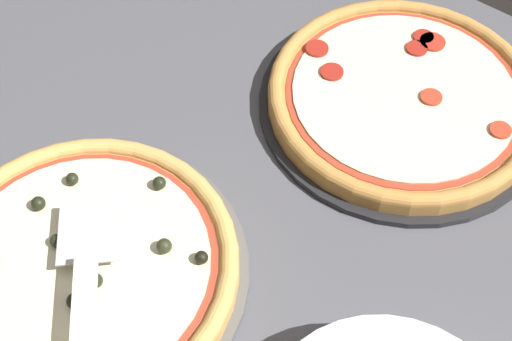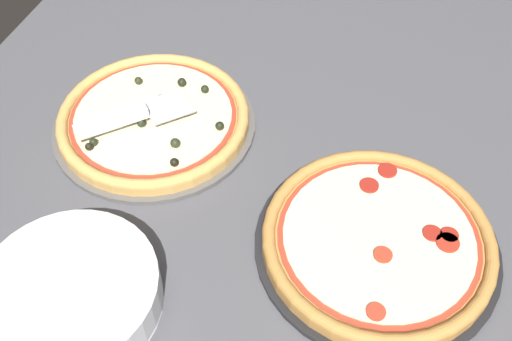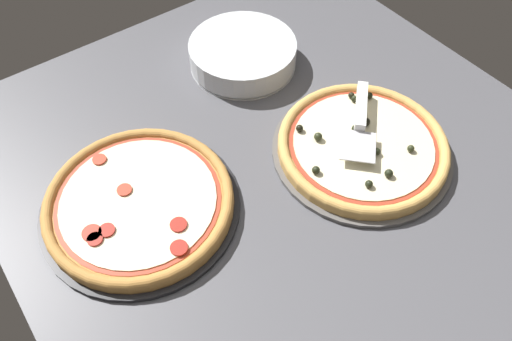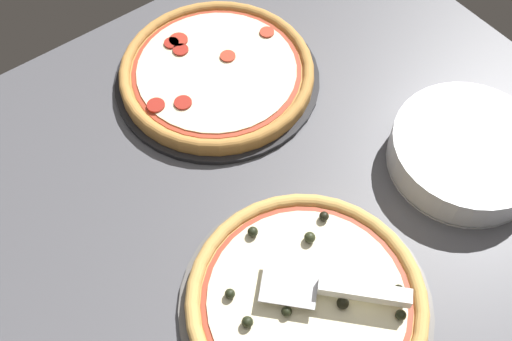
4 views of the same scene
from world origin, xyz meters
The scene contains 6 objects.
ground_plane centered at (0.00, 0.00, -1.80)cm, with size 135.69×112.74×3.60cm, color #4C4C51.
pizza_pan_front centered at (-0.09, -14.26, 0.50)cm, with size 37.90×37.90×1.00cm, color #565451.
pizza_front centered at (-0.07, -14.25, 2.40)cm, with size 35.63×35.63×3.91cm.
pizza_pan_back centered at (15.12, 30.16, 0.50)cm, with size 38.66×38.66×1.00cm, color black.
pizza_back centered at (15.10, 30.17, 2.51)cm, with size 36.34×36.34×2.96cm.
serving_spatula centered at (4.94, -17.61, 5.74)cm, with size 18.04×18.57×2.00cm.
Camera 1 is at (39.21, -32.33, 73.48)cm, focal length 50.00 mm.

